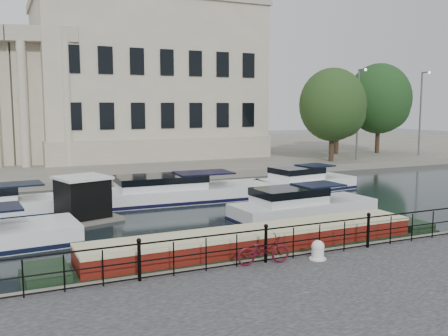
{
  "coord_description": "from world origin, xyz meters",
  "views": [
    {
      "loc": [
        -7.37,
        -15.4,
        5.39
      ],
      "look_at": [
        0.5,
        2.0,
        3.0
      ],
      "focal_mm": 40.0,
      "sensor_mm": 36.0,
      "label": 1
    }
  ],
  "objects_px": {
    "harbour_hut": "(83,201)",
    "mooring_bollard": "(318,250)",
    "narrowboat": "(257,253)",
    "bicycle": "(263,250)"
  },
  "relations": [
    {
      "from": "mooring_bollard",
      "to": "narrowboat",
      "type": "xyz_separation_m",
      "value": [
        -1.13,
        1.96,
        -0.47
      ]
    },
    {
      "from": "narrowboat",
      "to": "bicycle",
      "type": "bearing_deg",
      "value": -113.15
    },
    {
      "from": "mooring_bollard",
      "to": "harbour_hut",
      "type": "bearing_deg",
      "value": 116.87
    },
    {
      "from": "mooring_bollard",
      "to": "narrowboat",
      "type": "relative_size",
      "value": 0.04
    },
    {
      "from": "mooring_bollard",
      "to": "harbour_hut",
      "type": "height_order",
      "value": "harbour_hut"
    },
    {
      "from": "bicycle",
      "to": "harbour_hut",
      "type": "relative_size",
      "value": 0.47
    },
    {
      "from": "bicycle",
      "to": "narrowboat",
      "type": "bearing_deg",
      "value": -15.33
    },
    {
      "from": "mooring_bollard",
      "to": "harbour_hut",
      "type": "relative_size",
      "value": 0.17
    },
    {
      "from": "bicycle",
      "to": "mooring_bollard",
      "type": "xyz_separation_m",
      "value": [
        1.81,
        -0.29,
        -0.16
      ]
    },
    {
      "from": "harbour_hut",
      "to": "mooring_bollard",
      "type": "bearing_deg",
      "value": -79.73
    }
  ]
}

